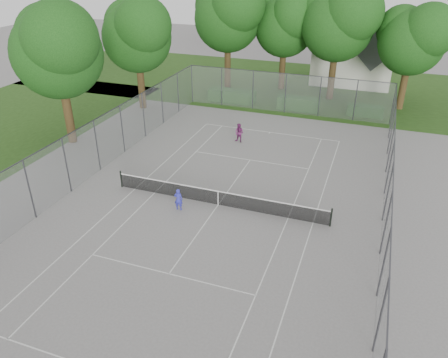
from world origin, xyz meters
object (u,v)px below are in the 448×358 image
(girl_player, at_px, (178,199))
(woman_player, at_px, (239,133))
(tennis_net, at_px, (218,197))
(house, at_px, (355,44))

(girl_player, height_order, woman_player, woman_player)
(tennis_net, distance_m, woman_player, 9.34)
(tennis_net, xyz_separation_m, house, (4.61, 29.31, 3.56))
(house, bearing_deg, tennis_net, -98.93)
(house, xyz_separation_m, woman_player, (-6.34, -20.13, -3.34))
(girl_player, bearing_deg, house, -111.56)
(house, distance_m, girl_player, 31.39)
(house, height_order, woman_player, house)
(girl_player, bearing_deg, woman_player, -100.58)
(house, height_order, girl_player, house)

